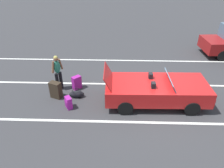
# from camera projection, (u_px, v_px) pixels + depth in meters

# --- Properties ---
(ground_plane) EXTENTS (80.00, 80.00, 0.00)m
(ground_plane) POSITION_uv_depth(u_px,v_px,m) (154.00, 102.00, 8.87)
(ground_plane) COLOR #333335
(lot_line_near) EXTENTS (18.00, 0.12, 0.01)m
(lot_line_near) POSITION_uv_depth(u_px,v_px,m) (159.00, 123.00, 7.74)
(lot_line_near) COLOR silver
(lot_line_near) RESTS_ON ground_plane
(lot_line_mid) EXTENTS (18.00, 0.12, 0.01)m
(lot_line_mid) POSITION_uv_depth(u_px,v_px,m) (150.00, 85.00, 10.05)
(lot_line_mid) COLOR silver
(lot_line_mid) RESTS_ON ground_plane
(lot_line_far) EXTENTS (18.00, 0.12, 0.01)m
(lot_line_far) POSITION_uv_depth(u_px,v_px,m) (145.00, 61.00, 12.35)
(lot_line_far) COLOR silver
(lot_line_far) RESTS_ON ground_plane
(convertible_car) EXTENTS (4.23, 1.90, 1.51)m
(convertible_car) POSITION_uv_depth(u_px,v_px,m) (161.00, 90.00, 8.56)
(convertible_car) COLOR red
(convertible_car) RESTS_ON ground_plane
(suitcase_large_black) EXTENTS (0.55, 0.44, 0.74)m
(suitcase_large_black) POSITION_uv_depth(u_px,v_px,m) (56.00, 90.00, 8.97)
(suitcase_large_black) COLOR #2D2319
(suitcase_large_black) RESTS_ON ground_plane
(suitcase_medium_bright) EXTENTS (0.46, 0.45, 0.62)m
(suitcase_medium_bright) POSITION_uv_depth(u_px,v_px,m) (77.00, 83.00, 9.61)
(suitcase_medium_bright) COLOR #991E8C
(suitcase_medium_bright) RESTS_ON ground_plane
(suitcase_small_carryon) EXTENTS (0.35, 0.39, 0.50)m
(suitcase_small_carryon) POSITION_uv_depth(u_px,v_px,m) (69.00, 103.00, 8.39)
(suitcase_small_carryon) COLOR #991E8C
(suitcase_small_carryon) RESTS_ON ground_plane
(duffel_bag) EXTENTS (0.66, 0.39, 0.34)m
(duffel_bag) POSITION_uv_depth(u_px,v_px,m) (77.00, 94.00, 9.08)
(duffel_bag) COLOR black
(duffel_bag) RESTS_ON ground_plane
(traveler_person) EXTENTS (0.45, 0.53, 1.65)m
(traveler_person) POSITION_uv_depth(u_px,v_px,m) (58.00, 71.00, 9.27)
(traveler_person) COLOR black
(traveler_person) RESTS_ON ground_plane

